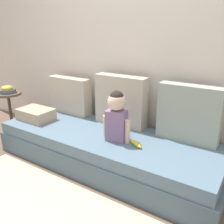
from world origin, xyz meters
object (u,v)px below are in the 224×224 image
at_px(throw_pillow_center, 121,101).
at_px(throw_pillow_right, 189,113).
at_px(toddler, 117,115).
at_px(folded_blanket, 36,114).
at_px(couch, 105,149).
at_px(banana, 136,144).
at_px(throw_pillow_left, 70,95).
at_px(fruit_bowl, 7,90).
at_px(side_table, 9,102).

relative_size(throw_pillow_center, throw_pillow_right, 1.01).
distance_m(toddler, folded_blanket, 1.10).
relative_size(couch, toddler, 4.90).
bearing_deg(banana, throw_pillow_left, 161.40).
height_order(couch, throw_pillow_right, throw_pillow_right).
bearing_deg(toddler, folded_blanket, -177.47).
xyz_separation_m(throw_pillow_right, fruit_bowl, (-2.38, -0.26, -0.04)).
bearing_deg(toddler, fruit_bowl, 176.56).
bearing_deg(throw_pillow_center, throw_pillow_right, 0.00).
bearing_deg(folded_blanket, toddler, 2.53).
bearing_deg(banana, throw_pillow_right, 47.63).
bearing_deg(toddler, couch, 162.30).
relative_size(banana, side_table, 0.32).
height_order(throw_pillow_right, toddler, throw_pillow_right).
xyz_separation_m(side_table, fruit_bowl, (-0.00, 0.00, 0.17)).
bearing_deg(banana, fruit_bowl, 176.50).
bearing_deg(side_table, fruit_bowl, 179.10).
xyz_separation_m(throw_pillow_center, banana, (0.39, -0.38, -0.25)).
height_order(folded_blanket, side_table, side_table).
bearing_deg(folded_blanket, throw_pillow_center, 24.34).
bearing_deg(folded_blanket, couch, 6.41).
height_order(side_table, fruit_bowl, fruit_bowl).
relative_size(throw_pillow_left, side_table, 1.06).
relative_size(throw_pillow_left, folded_blanket, 1.41).
relative_size(throw_pillow_center, folded_blanket, 1.45).
height_order(throw_pillow_left, throw_pillow_center, throw_pillow_center).
bearing_deg(toddler, throw_pillow_right, 32.72).
bearing_deg(toddler, banana, -4.05).
relative_size(folded_blanket, fruit_bowl, 1.83).
xyz_separation_m(banana, fruit_bowl, (-2.04, 0.12, 0.21)).
bearing_deg(folded_blanket, throw_pillow_left, 67.18).
xyz_separation_m(folded_blanket, fruit_bowl, (-0.73, 0.16, 0.16)).
bearing_deg(couch, folded_blanket, -173.59).
relative_size(throw_pillow_left, throw_pillow_right, 0.98).
relative_size(throw_pillow_center, fruit_bowl, 2.66).
height_order(throw_pillow_center, banana, throw_pillow_center).
bearing_deg(folded_blanket, side_table, 167.84).
distance_m(throw_pillow_left, fruit_bowl, 0.94).
distance_m(banana, side_table, 2.04).
distance_m(couch, toddler, 0.47).
xyz_separation_m(couch, throw_pillow_right, (0.74, 0.31, 0.45)).
bearing_deg(throw_pillow_right, couch, -157.22).
height_order(couch, folded_blanket, folded_blanket).
relative_size(toddler, banana, 2.87).
bearing_deg(folded_blanket, throw_pillow_right, 14.03).
distance_m(toddler, side_table, 1.83).
bearing_deg(fruit_bowl, throw_pillow_right, 6.15).
bearing_deg(fruit_bowl, throw_pillow_left, 15.87).
xyz_separation_m(couch, throw_pillow_center, (0.00, 0.31, 0.45)).
xyz_separation_m(throw_pillow_right, side_table, (-2.38, -0.26, -0.21)).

